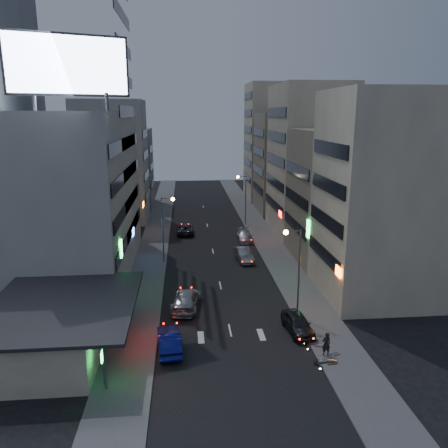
{
  "coord_description": "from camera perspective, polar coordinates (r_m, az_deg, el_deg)",
  "views": [
    {
      "loc": [
        -3.54,
        -29.36,
        17.74
      ],
      "look_at": [
        1.0,
        20.59,
        5.08
      ],
      "focal_mm": 35.0,
      "sensor_mm": 36.0,
      "label": 1
    }
  ],
  "objects": [
    {
      "name": "sidewalk_right",
      "position": [
        63.0,
        5.58,
        -2.2
      ],
      "size": [
        4.0,
        120.0,
        0.12
      ],
      "primitive_type": "cube",
      "color": "#4C4C4F",
      "rests_on": "ground"
    },
    {
      "name": "road_car_silver",
      "position": [
        41.64,
        -4.96,
        -9.83
      ],
      "size": [
        3.19,
        6.1,
        1.69
      ],
      "primitive_type": "imported",
      "rotation": [
        0.0,
        0.0,
        3.0
      ],
      "color": "#979B9F",
      "rests_on": "ground"
    },
    {
      "name": "parked_car_left",
      "position": [
        66.73,
        -5.1,
        -0.64
      ],
      "size": [
        2.56,
        5.44,
        1.5
      ],
      "primitive_type": "imported",
      "rotation": [
        0.0,
        0.0,
        3.15
      ],
      "color": "#2A2A30",
      "rests_on": "ground"
    },
    {
      "name": "scooter_silver_b",
      "position": [
        36.23,
        12.62,
        -14.41
      ],
      "size": [
        0.71,
        1.68,
        0.99
      ],
      "primitive_type": null,
      "rotation": [
        0.0,
        0.0,
        1.47
      ],
      "color": "#93959A",
      "rests_on": "sidewalk_right"
    },
    {
      "name": "sidewalk_left",
      "position": [
        62.1,
        -9.1,
        -2.56
      ],
      "size": [
        4.0,
        120.0,
        0.12
      ],
      "primitive_type": "cube",
      "color": "#4C4C4F",
      "rests_on": "ground"
    },
    {
      "name": "street_lamp_right_near",
      "position": [
        38.64,
        9.27,
        -4.71
      ],
      "size": [
        1.6,
        0.44,
        8.02
      ],
      "color": "#595B60",
      "rests_on": "sidewalk_right"
    },
    {
      "name": "scooter_black_a",
      "position": [
        34.31,
        14.17,
        -16.07
      ],
      "size": [
        0.89,
        1.99,
        1.18
      ],
      "primitive_type": null,
      "rotation": [
        0.0,
        0.0,
        1.7
      ],
      "color": "black",
      "rests_on": "sidewalk_right"
    },
    {
      "name": "far_right_b",
      "position": [
        95.56,
        6.74,
        10.63
      ],
      "size": [
        12.0,
        12.0,
        24.0
      ],
      "primitive_type": "cube",
      "color": "beige",
      "rests_on": "ground"
    },
    {
      "name": "food_court",
      "position": [
        36.59,
        -21.6,
        -12.41
      ],
      "size": [
        11.0,
        13.0,
        3.88
      ],
      "color": "beige",
      "rests_on": "ground"
    },
    {
      "name": "shophouse_far",
      "position": [
        67.32,
        10.94,
        8.17
      ],
      "size": [
        10.0,
        14.0,
        22.0
      ],
      "primitive_type": "cube",
      "color": "beige",
      "rests_on": "ground"
    },
    {
      "name": "parked_car_right_far",
      "position": [
        62.79,
        2.77,
        -1.58
      ],
      "size": [
        2.04,
        4.92,
        1.42
      ],
      "primitive_type": "imported",
      "rotation": [
        0.0,
        0.0,
        -0.01
      ],
      "color": "#A0A1A8",
      "rests_on": "ground"
    },
    {
      "name": "ground",
      "position": [
        34.49,
        1.51,
        -16.8
      ],
      "size": [
        180.0,
        180.0,
        0.0
      ],
      "primitive_type": "plane",
      "color": "black",
      "rests_on": "ground"
    },
    {
      "name": "shophouse_mid",
      "position": [
        55.63,
        14.94,
        3.6
      ],
      "size": [
        11.0,
        12.0,
        16.0
      ],
      "primitive_type": "cube",
      "color": "gray",
      "rests_on": "ground"
    },
    {
      "name": "white_building",
      "position": [
        51.91,
        -20.18,
        3.6
      ],
      "size": [
        14.0,
        24.0,
        18.0
      ],
      "primitive_type": "cube",
      "color": "#A6A5A1",
      "rests_on": "ground"
    },
    {
      "name": "far_left_a",
      "position": [
        75.71,
        -14.39,
        7.86
      ],
      "size": [
        11.0,
        10.0,
        20.0
      ],
      "primitive_type": "cube",
      "color": "#A6A5A1",
      "rests_on": "ground"
    },
    {
      "name": "parked_car_right_near",
      "position": [
        37.83,
        9.6,
        -12.69
      ],
      "size": [
        2.29,
        4.72,
        1.55
      ],
      "primitive_type": "imported",
      "rotation": [
        0.0,
        0.0,
        0.1
      ],
      "color": "#242529",
      "rests_on": "ground"
    },
    {
      "name": "scooter_black_b",
      "position": [
        36.9,
        12.27,
        -13.79
      ],
      "size": [
        0.9,
        1.78,
        1.04
      ],
      "primitive_type": null,
      "rotation": [
        0.0,
        0.0,
        1.36
      ],
      "color": "black",
      "rests_on": "sidewalk_right"
    },
    {
      "name": "scooter_blue",
      "position": [
        35.5,
        14.56,
        -15.16
      ],
      "size": [
        1.05,
        1.73,
        1.0
      ],
      "primitive_type": null,
      "rotation": [
        0.0,
        0.0,
        1.9
      ],
      "color": "navy",
      "rests_on": "sidewalk_right"
    },
    {
      "name": "street_lamp_left",
      "position": [
        52.88,
        -7.61,
        0.51
      ],
      "size": [
        1.6,
        0.44,
        8.02
      ],
      "color": "#595B60",
      "rests_on": "sidewalk_left"
    },
    {
      "name": "parked_car_right_mid",
      "position": [
        54.34,
        2.61,
        -4.02
      ],
      "size": [
        2.16,
        4.96,
        1.58
      ],
      "primitive_type": "imported",
      "rotation": [
        0.0,
        0.0,
        0.1
      ],
      "color": "gray",
      "rests_on": "ground"
    },
    {
      "name": "person",
      "position": [
        34.72,
        13.2,
        -15.0
      ],
      "size": [
        0.7,
        0.49,
        1.83
      ],
      "primitive_type": "imported",
      "rotation": [
        0.0,
        0.0,
        3.22
      ],
      "color": "black",
      "rests_on": "sidewalk_right"
    },
    {
      "name": "scooter_silver_a",
      "position": [
        34.45,
        14.62,
        -16.03
      ],
      "size": [
        1.13,
        1.93,
        1.12
      ],
      "primitive_type": null,
      "rotation": [
        0.0,
        0.0,
        1.26
      ],
      "color": "#ACAFB4",
      "rests_on": "sidewalk_right"
    },
    {
      "name": "shophouse_near",
      "position": [
        44.64,
        19.48,
        3.37
      ],
      "size": [
        10.0,
        11.0,
        20.0
      ],
      "primitive_type": "cube",
      "color": "beige",
      "rests_on": "ground"
    },
    {
      "name": "billboard",
      "position": [
        40.64,
        -19.72,
        18.92
      ],
      "size": [
        9.52,
        3.75,
        6.2
      ],
      "rotation": [
        0.0,
        0.0,
        0.35
      ],
      "color": "#595B60",
      "rests_on": "white_building"
    },
    {
      "name": "road_car_blue",
      "position": [
        35.03,
        -7.17,
        -14.88
      ],
      "size": [
        2.14,
        4.97,
        1.59
      ],
      "primitive_type": "imported",
      "rotation": [
        0.0,
        0.0,
        3.24
      ],
      "color": "navy",
      "rests_on": "ground"
    },
    {
      "name": "far_right_a",
      "position": [
        82.08,
        8.33,
        7.91
      ],
      "size": [
        11.0,
        12.0,
        18.0
      ],
      "primitive_type": "cube",
      "color": "gray",
      "rests_on": "ground"
    },
    {
      "name": "far_left_b",
      "position": [
        88.84,
        -13.32,
        7.17
      ],
      "size": [
        12.0,
        10.0,
        15.0
      ],
      "primitive_type": "cube",
      "color": "gray",
      "rests_on": "ground"
    },
    {
      "name": "street_lamp_right_far",
      "position": [
        71.09,
        2.53,
        4.13
      ],
      "size": [
        1.6,
        0.44,
        8.02
      ],
      "color": "#595B60",
      "rests_on": "sidewalk_right"
    }
  ]
}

